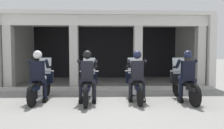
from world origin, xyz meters
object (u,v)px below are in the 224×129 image
at_px(motorcycle_far_left, 41,84).
at_px(police_officer_far_right, 187,72).
at_px(police_officer_center_left, 87,72).
at_px(police_officer_center_right, 137,71).
at_px(motorcycle_center_left, 88,85).
at_px(motorcycle_center_right, 135,84).
at_px(police_officer_far_left, 38,72).
at_px(motorcycle_far_right, 183,85).

distance_m(motorcycle_far_left, police_officer_far_right, 4.58).
xyz_separation_m(police_officer_center_left, police_officer_center_right, (1.51, 0.15, 0.00)).
xyz_separation_m(motorcycle_center_left, police_officer_center_left, (-0.00, -0.28, 0.44)).
xyz_separation_m(police_officer_center_right, police_officer_far_right, (1.51, -0.16, 0.00)).
xyz_separation_m(police_officer_center_left, police_officer_far_right, (3.03, -0.01, 0.00)).
relative_size(motorcycle_center_right, police_officer_far_right, 1.29).
height_order(police_officer_far_left, police_officer_far_right, same).
bearing_deg(police_officer_far_left, motorcycle_center_right, -2.00).
bearing_deg(motorcycle_center_left, police_officer_far_left, -178.99).
height_order(motorcycle_center_right, motorcycle_far_right, same).
height_order(motorcycle_center_left, police_officer_far_right, police_officer_far_right).
xyz_separation_m(motorcycle_far_left, police_officer_far_right, (4.54, -0.48, 0.44)).
relative_size(motorcycle_center_left, police_officer_center_right, 1.29).
height_order(motorcycle_center_right, police_officer_far_right, police_officer_far_right).
bearing_deg(police_officer_far_right, motorcycle_far_right, 86.44).
bearing_deg(motorcycle_center_right, motorcycle_far_right, -16.82).
distance_m(motorcycle_far_left, police_officer_center_left, 1.64).
bearing_deg(motorcycle_far_right, motorcycle_far_left, 174.21).
bearing_deg(police_officer_far_right, motorcycle_center_left, 171.15).
bearing_deg(police_officer_far_right, motorcycle_far_left, 170.65).
relative_size(motorcycle_center_left, police_officer_center_left, 1.29).
bearing_deg(motorcycle_far_left, motorcycle_center_left, -13.62).
xyz_separation_m(motorcycle_center_left, police_officer_far_right, (3.03, -0.29, 0.44)).
height_order(motorcycle_center_left, motorcycle_center_right, same).
bearing_deg(police_officer_center_left, police_officer_far_right, -2.85).
bearing_deg(motorcycle_center_right, police_officer_center_left, -175.07).
xyz_separation_m(motorcycle_center_right, police_officer_center_right, (-0.00, -0.28, 0.44)).
relative_size(motorcycle_center_left, police_officer_far_right, 1.29).
distance_m(police_officer_center_left, motorcycle_center_right, 1.63).
bearing_deg(motorcycle_center_left, motorcycle_far_left, 170.32).
xyz_separation_m(police_officer_far_left, police_officer_center_right, (3.03, -0.04, 0.00)).
bearing_deg(motorcycle_far_left, motorcycle_far_right, -9.08).
relative_size(motorcycle_center_right, motorcycle_far_right, 1.00).
bearing_deg(motorcycle_far_left, motorcycle_center_right, -7.36).
bearing_deg(police_officer_center_left, police_officer_far_left, 170.32).
height_order(police_officer_center_right, motorcycle_far_right, police_officer_center_right).
relative_size(motorcycle_far_left, police_officer_center_left, 1.29).
bearing_deg(police_officer_far_left, police_officer_far_right, -9.08).
bearing_deg(police_officer_center_right, police_officer_center_left, 174.60).
relative_size(police_officer_center_left, motorcycle_far_right, 0.78).
xyz_separation_m(police_officer_far_left, motorcycle_center_left, (1.51, 0.10, -0.44)).
bearing_deg(motorcycle_center_left, motorcycle_center_right, 2.87).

